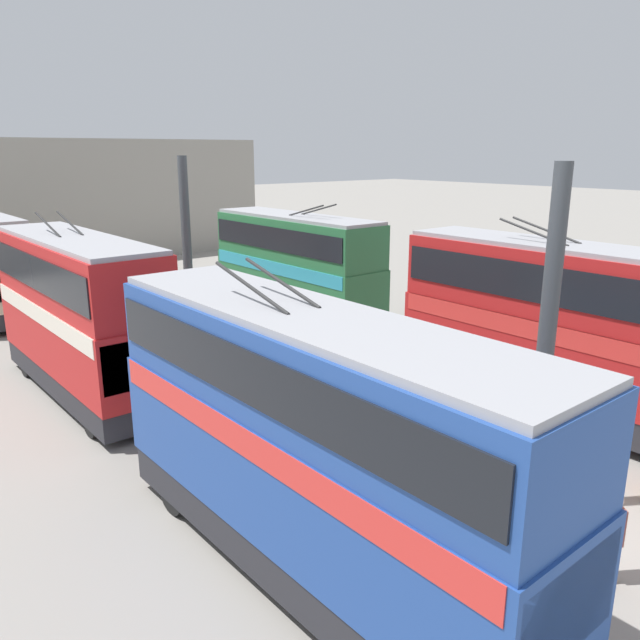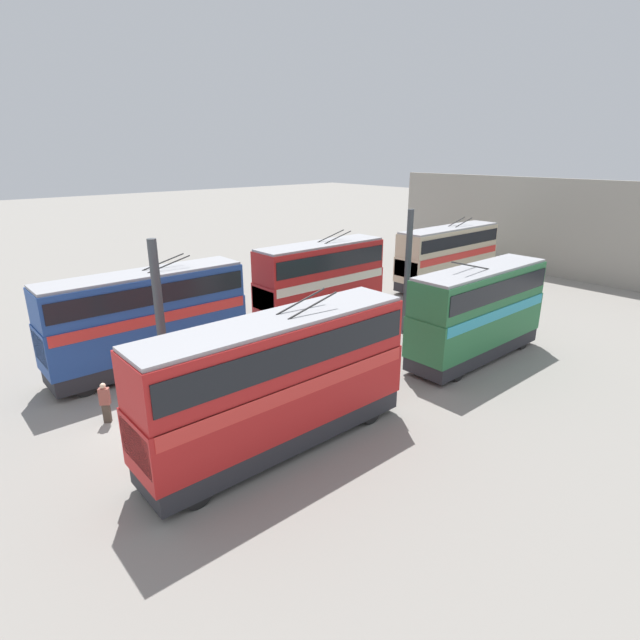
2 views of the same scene
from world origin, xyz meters
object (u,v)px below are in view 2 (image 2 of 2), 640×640
Objects in this scene: bus_left_near at (279,376)px; person_aisle_midway at (336,342)px; bus_left_far at (479,308)px; person_aisle_foreground at (105,401)px; bus_right_near at (147,315)px; oil_drum at (158,445)px; bus_right_mid at (321,278)px; person_by_right_row at (211,352)px; bus_right_far at (448,253)px.

bus_left_near is 6.43× the size of person_aisle_midway.
bus_left_far is (13.44, 0.00, -0.09)m from bus_left_near.
person_aisle_foreground reaches higher than person_aisle_midway.
bus_right_near is 12.08× the size of oil_drum.
bus_left_near is 8.02m from person_aisle_foreground.
bus_left_far is 19.10m from person_aisle_foreground.
bus_right_near reaches higher than oil_drum.
bus_right_near reaches higher than bus_left_far.
bus_right_mid is 16.41m from person_aisle_foreground.
person_aisle_midway reaches higher than person_by_right_row.
person_aisle_foreground is at bearing -172.05° from bus_right_far.
person_aisle_midway is at bearing -123.51° from bus_right_mid.
bus_right_mid reaches higher than oil_drum.
person_aisle_midway is at bearing -163.05° from bus_right_far.
bus_left_near is 1.18× the size of bus_right_mid.
bus_left_near is at bearing -157.59° from bus_right_far.
bus_left_near is 15.42m from bus_right_mid.
person_aisle_midway is at bearing -60.21° from person_aisle_foreground.
bus_left_near is 10.55m from bus_right_near.
bus_right_near is at bearing 67.91° from oil_drum.
bus_right_mid is (11.92, -0.00, 0.04)m from bus_right_near.
bus_left_near is 6.96× the size of person_by_right_row.
bus_right_near is at bearing 143.24° from bus_left_far.
person_aisle_foreground is (-17.91, 6.34, -1.94)m from bus_left_far.
bus_right_far is (25.52, 10.53, -0.18)m from bus_left_near.
bus_right_mid is 17.28m from oil_drum.
bus_right_near is 3.79m from person_by_right_row.
bus_left_far is at bearing 108.33° from person_by_right_row.
oil_drum is at bearing -137.82° from person_aisle_midway.
person_aisle_foreground is at bearing -15.68° from person_by_right_row.
person_aisle_foreground reaches higher than oil_drum.
bus_right_mid is at bearing 86.51° from person_aisle_midway.
oil_drum is at bearing 146.07° from bus_left_near.
bus_left_far is at bearing -36.76° from bus_right_near.
person_aisle_midway is (8.32, -5.44, -2.06)m from bus_right_near.
bus_left_far is 14.61m from person_by_right_row.
bus_left_near is 12.99× the size of oil_drum.
person_aisle_foreground is 2.14× the size of oil_drum.
bus_right_mid reaches higher than bus_left_near.
bus_right_near is 6.01m from person_aisle_foreground.
bus_right_mid is 5.91× the size of person_by_right_row.
oil_drum is at bearing -135.16° from person_aisle_foreground.
bus_left_near is at bearing 42.83° from person_by_right_row.
oil_drum is (0.60, -3.74, -0.55)m from person_aisle_foreground.
bus_right_mid reaches higher than bus_right_near.
bus_left_far is 7.95m from person_aisle_midway.
bus_right_far reaches higher than oil_drum.
bus_left_far is 16.02m from bus_right_far.
person_aisle_midway is at bearing 113.99° from person_by_right_row.
bus_right_near is 6.47× the size of person_by_right_row.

